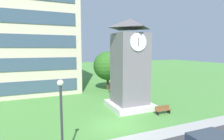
% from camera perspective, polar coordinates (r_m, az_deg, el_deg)
% --- Properties ---
extents(ground_plane, '(160.00, 160.00, 0.00)m').
position_cam_1_polar(ground_plane, '(16.86, 1.12, -17.37)').
color(ground_plane, '#4C893D').
extents(office_building, '(20.84, 13.64, 22.40)m').
position_cam_1_polar(office_building, '(34.24, -30.38, 13.01)').
color(office_building, beige).
rests_on(office_building, ground).
extents(clock_tower, '(4.75, 4.75, 10.33)m').
position_cam_1_polar(clock_tower, '(20.83, 5.70, 0.40)').
color(clock_tower, slate).
rests_on(clock_tower, ground).
extents(park_bench, '(1.81, 0.53, 0.88)m').
position_cam_1_polar(park_bench, '(20.20, 15.98, -12.10)').
color(park_bench, brown).
rests_on(park_bench, ground).
extents(street_lamp, '(0.36, 0.36, 5.17)m').
position_cam_1_polar(street_lamp, '(10.81, -15.88, -13.03)').
color(street_lamp, '#333338').
rests_on(street_lamp, ground).
extents(tree_streetside, '(4.79, 4.79, 6.53)m').
position_cam_1_polar(tree_streetside, '(29.88, -1.38, 1.35)').
color(tree_streetside, '#513823').
rests_on(tree_streetside, ground).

